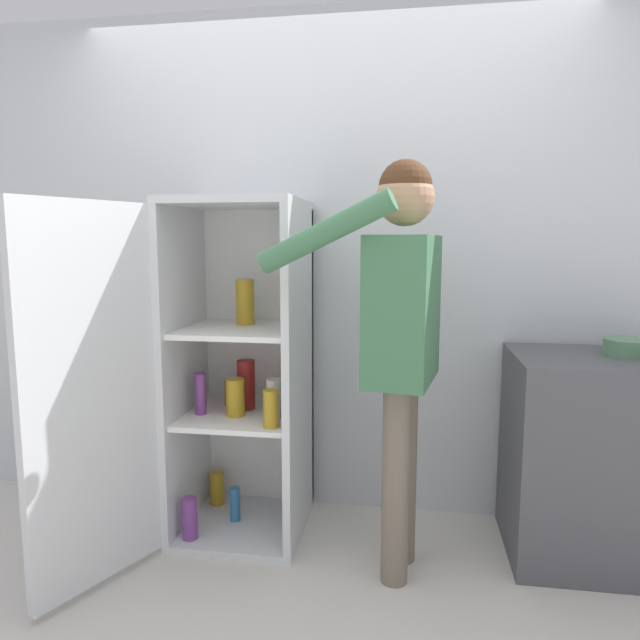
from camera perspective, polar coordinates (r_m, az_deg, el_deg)
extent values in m
plane|color=beige|center=(2.43, -2.79, -27.42)|extent=(12.00, 12.00, 0.00)
cube|color=silver|center=(2.96, 0.92, 5.30)|extent=(7.00, 0.06, 2.55)
cube|color=silver|center=(3.03, -7.59, -19.52)|extent=(0.60, 0.60, 0.04)
cube|color=silver|center=(2.70, -8.20, 11.50)|extent=(0.60, 0.60, 0.04)
cube|color=white|center=(3.03, -6.33, -3.77)|extent=(0.60, 0.03, 1.53)
cube|color=silver|center=(2.85, -13.32, -4.65)|extent=(0.03, 0.60, 1.53)
cube|color=silver|center=(2.69, -2.12, -5.18)|extent=(0.04, 0.60, 1.53)
cube|color=white|center=(2.82, -7.80, -9.37)|extent=(0.53, 0.53, 0.02)
cube|color=white|center=(2.72, -7.96, -0.99)|extent=(0.53, 0.53, 0.02)
cube|color=silver|center=(2.43, -21.91, -7.16)|extent=(0.28, 0.56, 1.53)
cylinder|color=#B78C1E|center=(3.17, -10.27, -16.21)|extent=(0.08, 0.08, 0.17)
cylinder|color=#9E4C19|center=(2.92, -9.01, -7.23)|extent=(0.05, 0.05, 0.13)
cylinder|color=beige|center=(2.69, -4.58, -7.83)|extent=(0.07, 0.07, 0.19)
cylinder|color=#B78C1E|center=(2.56, -4.94, -8.81)|extent=(0.07, 0.07, 0.17)
cylinder|color=#B78C1E|center=(2.80, -7.50, 1.77)|extent=(0.09, 0.09, 0.22)
cylinder|color=#B78C1E|center=(2.74, -8.46, -7.65)|extent=(0.09, 0.09, 0.18)
cylinder|color=maroon|center=(2.84, -7.40, -6.42)|extent=(0.09, 0.09, 0.24)
cylinder|color=teal|center=(2.99, -8.50, -17.72)|extent=(0.05, 0.05, 0.17)
cylinder|color=#723884|center=(2.86, -12.91, -18.76)|extent=(0.07, 0.07, 0.20)
cylinder|color=#723884|center=(2.80, -11.86, -7.23)|extent=(0.05, 0.05, 0.20)
cylinder|color=#726656|center=(2.44, 7.56, -16.08)|extent=(0.11, 0.11, 0.84)
cylinder|color=#726656|center=(2.60, 8.36, -14.54)|extent=(0.11, 0.11, 0.84)
cube|color=#3F724C|center=(2.34, 8.31, 1.09)|extent=(0.32, 0.47, 0.59)
sphere|color=tan|center=(2.33, 8.53, 12.08)|extent=(0.23, 0.23, 0.23)
sphere|color=#4C2D19|center=(2.33, 8.55, 13.06)|extent=(0.21, 0.21, 0.21)
cylinder|color=#3F724C|center=(2.15, 0.54, 8.74)|extent=(0.55, 0.18, 0.32)
cylinder|color=#3F724C|center=(2.58, 9.31, 1.02)|extent=(0.09, 0.09, 0.56)
cube|color=#4C4C51|center=(2.88, 26.27, -12.27)|extent=(0.78, 0.59, 0.91)
cylinder|color=#517F5B|center=(2.82, 28.36, -2.43)|extent=(0.19, 0.19, 0.07)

